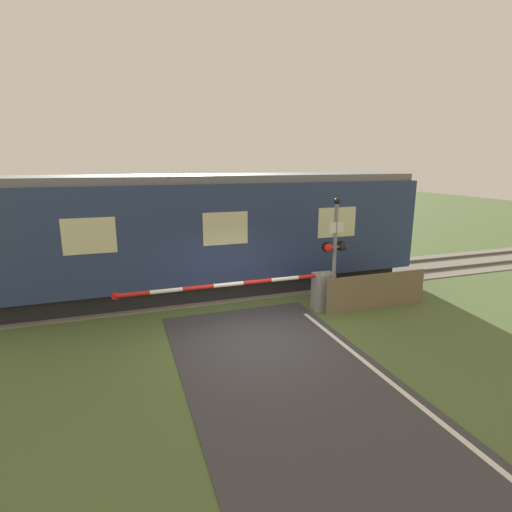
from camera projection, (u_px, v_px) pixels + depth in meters
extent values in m
plane|color=#4C6033|center=(256.00, 337.00, 10.30)|extent=(80.00, 80.00, 0.00)
cube|color=slate|center=(217.00, 288.00, 14.24)|extent=(36.00, 3.20, 0.03)
cube|color=#595451|center=(221.00, 292.00, 13.56)|extent=(36.00, 0.08, 0.10)
cube|color=#595451|center=(212.00, 281.00, 14.89)|extent=(36.00, 0.08, 0.10)
cube|color=black|center=(215.00, 281.00, 14.16)|extent=(13.01, 2.63, 0.60)
cube|color=navy|center=(214.00, 228.00, 13.73)|extent=(14.14, 3.09, 3.16)
cube|color=slate|center=(213.00, 178.00, 13.34)|extent=(13.86, 2.84, 0.24)
cube|color=beige|center=(337.00, 222.00, 13.48)|extent=(1.41, 0.02, 1.01)
cube|color=beige|center=(226.00, 228.00, 12.24)|extent=(1.41, 0.02, 1.01)
cube|color=beige|center=(89.00, 236.00, 11.01)|extent=(1.41, 0.02, 1.01)
cube|color=gray|center=(323.00, 291.00, 12.13)|extent=(0.60, 0.44, 1.15)
cylinder|color=gray|center=(324.00, 275.00, 12.01)|extent=(0.16, 0.16, 0.18)
cylinder|color=red|center=(311.00, 276.00, 11.87)|extent=(0.85, 0.11, 0.11)
cylinder|color=white|center=(285.00, 279.00, 11.60)|extent=(0.85, 0.11, 0.11)
cylinder|color=red|center=(257.00, 282.00, 11.33)|extent=(0.85, 0.11, 0.11)
cylinder|color=white|center=(228.00, 285.00, 11.06)|extent=(0.85, 0.11, 0.11)
cylinder|color=red|center=(198.00, 288.00, 10.79)|extent=(0.85, 0.11, 0.11)
cylinder|color=white|center=(166.00, 291.00, 10.52)|extent=(0.85, 0.11, 0.11)
cylinder|color=red|center=(133.00, 294.00, 10.25)|extent=(0.85, 0.11, 0.11)
cylinder|color=red|center=(115.00, 296.00, 10.12)|extent=(0.20, 0.02, 0.20)
cylinder|color=gray|center=(334.00, 260.00, 11.70)|extent=(0.11, 0.11, 3.22)
cube|color=gray|center=(335.00, 247.00, 11.61)|extent=(0.60, 0.07, 0.07)
sphere|color=red|center=(328.00, 248.00, 11.49)|extent=(0.24, 0.24, 0.24)
sphere|color=black|center=(343.00, 247.00, 11.64)|extent=(0.24, 0.24, 0.24)
cylinder|color=black|center=(327.00, 247.00, 11.59)|extent=(0.30, 0.06, 0.30)
cylinder|color=black|center=(341.00, 246.00, 11.74)|extent=(0.30, 0.06, 0.30)
cube|color=white|center=(337.00, 227.00, 11.44)|extent=(0.46, 0.02, 0.31)
sphere|color=black|center=(337.00, 201.00, 11.30)|extent=(0.18, 0.18, 0.18)
cube|color=#726047|center=(377.00, 291.00, 12.21)|extent=(3.44, 0.06, 1.10)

